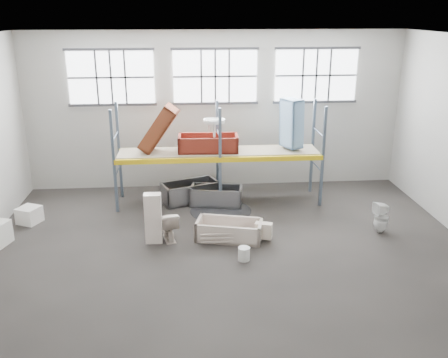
{
  "coord_description": "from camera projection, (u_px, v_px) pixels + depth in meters",
  "views": [
    {
      "loc": [
        -0.97,
        -10.54,
        5.58
      ],
      "look_at": [
        0.0,
        1.5,
        1.4
      ],
      "focal_mm": 39.43,
      "sensor_mm": 36.0,
      "label": 1
    }
  ],
  "objects": [
    {
      "name": "wet_patch",
      "position": [
        221.0,
        211.0,
        14.37
      ],
      "size": [
        1.8,
        1.8,
        0.0
      ],
      "primitive_type": "cylinder",
      "color": "black",
      "rests_on": "floor"
    },
    {
      "name": "window_mid",
      "position": [
        215.0,
        76.0,
        15.3
      ],
      "size": [
        2.6,
        0.04,
        1.6
      ],
      "primitive_type": "cube",
      "color": "white",
      "rests_on": "wall_back"
    },
    {
      "name": "carton_far",
      "position": [
        29.0,
        215.0,
        13.52
      ],
      "size": [
        0.71,
        0.71,
        0.45
      ],
      "primitive_type": "cube",
      "rotation": [
        0.0,
        0.0,
        -0.44
      ],
      "color": "white",
      "rests_on": "floor"
    },
    {
      "name": "rack_upright_lb",
      "position": [
        119.0,
        151.0,
        14.97
      ],
      "size": [
        0.08,
        0.08,
        3.0
      ],
      "primitive_type": "cube",
      "color": "slate",
      "rests_on": "floor"
    },
    {
      "name": "bucket",
      "position": [
        244.0,
        254.0,
        11.5
      ],
      "size": [
        0.33,
        0.33,
        0.32
      ],
      "primitive_type": "cylinder",
      "rotation": [
        0.0,
        0.0,
        0.22
      ],
      "color": "silver",
      "rests_on": "floor"
    },
    {
      "name": "sink_on_shelf",
      "position": [
        214.0,
        136.0,
        14.24
      ],
      "size": [
        0.66,
        0.53,
        0.55
      ],
      "primitive_type": "imported",
      "rotation": [
        0.0,
        0.0,
        -0.08
      ],
      "color": "silver",
      "rests_on": "rust_tub_flat"
    },
    {
      "name": "rack_beam_back",
      "position": [
        217.0,
        149.0,
        15.2
      ],
      "size": [
        6.0,
        0.1,
        0.14
      ],
      "primitive_type": "cube",
      "color": "yellow",
      "rests_on": "floor"
    },
    {
      "name": "floor",
      "position": [
        229.0,
        256.0,
        11.84
      ],
      "size": [
        12.0,
        10.0,
        0.1
      ],
      "primitive_type": "cube",
      "color": "#403B37",
      "rests_on": "ground"
    },
    {
      "name": "rack_beam_front",
      "position": [
        220.0,
        160.0,
        14.07
      ],
      "size": [
        6.0,
        0.1,
        0.14
      ],
      "primitive_type": "cube",
      "color": "yellow",
      "rests_on": "floor"
    },
    {
      "name": "window_right",
      "position": [
        316.0,
        75.0,
        15.54
      ],
      "size": [
        2.6,
        0.04,
        1.6
      ],
      "primitive_type": "cube",
      "color": "white",
      "rests_on": "wall_back"
    },
    {
      "name": "sink_in_tub",
      "position": [
        250.0,
        237.0,
        12.37
      ],
      "size": [
        0.52,
        0.52,
        0.17
      ],
      "primitive_type": "imported",
      "rotation": [
        0.0,
        0.0,
        -0.08
      ],
      "color": "beige",
      "rests_on": "bathtub_beige"
    },
    {
      "name": "ceiling",
      "position": [
        230.0,
        36.0,
        10.17
      ],
      "size": [
        12.0,
        10.0,
        0.1
      ],
      "primitive_type": "cube",
      "color": "silver",
      "rests_on": "ground"
    },
    {
      "name": "toilet_beige",
      "position": [
        168.0,
        225.0,
        12.48
      ],
      "size": [
        0.59,
        0.83,
        0.77
      ],
      "primitive_type": "imported",
      "rotation": [
        0.0,
        0.0,
        3.36
      ],
      "color": "silver",
      "rests_on": "floor"
    },
    {
      "name": "rust_tub_tilted",
      "position": [
        159.0,
        129.0,
        14.26
      ],
      "size": [
        1.29,
        0.88,
        1.46
      ],
      "primitive_type": null,
      "rotation": [
        0.0,
        -0.96,
        -0.16
      ],
      "color": "maroon",
      "rests_on": "shelf_deck"
    },
    {
      "name": "rack_upright_la",
      "position": [
        114.0,
        162.0,
        13.84
      ],
      "size": [
        0.08,
        0.08,
        3.0
      ],
      "primitive_type": "cube",
      "color": "slate",
      "rests_on": "floor"
    },
    {
      "name": "bathtub_beige",
      "position": [
        229.0,
        230.0,
        12.55
      ],
      "size": [
        1.8,
        1.16,
        0.49
      ],
      "primitive_type": null,
      "rotation": [
        0.0,
        0.0,
        -0.25
      ],
      "color": "beige",
      "rests_on": "floor"
    },
    {
      "name": "toilet_white",
      "position": [
        381.0,
        217.0,
        12.88
      ],
      "size": [
        0.45,
        0.45,
        0.83
      ],
      "primitive_type": "imported",
      "rotation": [
        0.0,
        0.0,
        -1.36
      ],
      "color": "white",
      "rests_on": "floor"
    },
    {
      "name": "rack_upright_rb",
      "position": [
        313.0,
        147.0,
        15.42
      ],
      "size": [
        0.08,
        0.08,
        3.0
      ],
      "primitive_type": "cube",
      "color": "slate",
      "rests_on": "floor"
    },
    {
      "name": "cistern_spare",
      "position": [
        263.0,
        231.0,
        12.43
      ],
      "size": [
        0.47,
        0.34,
        0.41
      ],
      "primitive_type": "cube",
      "rotation": [
        0.0,
        0.0,
        -0.34
      ],
      "color": "beige",
      "rests_on": "bathtub_beige"
    },
    {
      "name": "rack_upright_ra",
      "position": [
        323.0,
        157.0,
        14.29
      ],
      "size": [
        0.08,
        0.08,
        3.0
      ],
      "primitive_type": "cube",
      "color": "slate",
      "rests_on": "floor"
    },
    {
      "name": "wall_front",
      "position": [
        265.0,
        265.0,
        6.25
      ],
      "size": [
        12.0,
        0.1,
        5.0
      ],
      "primitive_type": "cube",
      "color": "#B9B6AC",
      "rests_on": "ground"
    },
    {
      "name": "wall_back",
      "position": [
        215.0,
        111.0,
        15.76
      ],
      "size": [
        12.0,
        0.1,
        5.0
      ],
      "primitive_type": "cube",
      "color": "#B5B1A8",
      "rests_on": "ground"
    },
    {
      "name": "steel_tub_left",
      "position": [
        190.0,
        192.0,
        15.0
      ],
      "size": [
        1.84,
        1.33,
        0.61
      ],
      "primitive_type": null,
      "rotation": [
        0.0,
        0.0,
        0.37
      ],
      "color": "#939499",
      "rests_on": "floor"
    },
    {
      "name": "shelf_deck",
      "position": [
        219.0,
        151.0,
        14.61
      ],
      "size": [
        5.9,
        1.1,
        0.03
      ],
      "primitive_type": "cube",
      "color": "gray",
      "rests_on": "floor"
    },
    {
      "name": "rust_tub_flat",
      "position": [
        208.0,
        143.0,
        14.54
      ],
      "size": [
        1.79,
        0.89,
        0.5
      ],
      "primitive_type": null,
      "rotation": [
        0.0,
        0.0,
        -0.04
      ],
      "color": "maroon",
      "rests_on": "shelf_deck"
    },
    {
      "name": "rack_upright_ma",
      "position": [
        220.0,
        160.0,
        14.07
      ],
      "size": [
        0.08,
        0.08,
        3.0
      ],
      "primitive_type": "cube",
      "color": "slate",
      "rests_on": "floor"
    },
    {
      "name": "rack_upright_mb",
      "position": [
        217.0,
        149.0,
        15.2
      ],
      "size": [
        0.08,
        0.08,
        3.0
      ],
      "primitive_type": "cube",
      "color": "slate",
      "rests_on": "floor"
    },
    {
      "name": "window_left",
      "position": [
        111.0,
        77.0,
        15.06
      ],
      "size": [
        2.6,
        0.04,
        1.6
      ],
      "primitive_type": "cube",
      "color": "white",
      "rests_on": "wall_back"
    },
    {
      "name": "cistern_tall",
      "position": [
        153.0,
        218.0,
        12.25
      ],
      "size": [
        0.42,
        0.28,
        1.29
      ],
      "primitive_type": "cube",
      "rotation": [
        0.0,
        0.0,
        -0.02
      ],
      "color": "#F4DECF",
      "rests_on": "floor"
    },
    {
      "name": "steel_tub_right",
      "position": [
        216.0,
        196.0,
        14.77
      ],
      "size": [
        1.63,
        0.98,
        0.56
      ],
      "primitive_type": null,
      "rotation": [
        0.0,
        0.0,
        -0.19
      ],
      "color": "#9899A0",
      "rests_on": "floor"
    },
    {
      "name": "blue_tub_upright",
      "position": [
        292.0,
        123.0,
        14.51
      ],
      "size": [
        0.69,
        0.81,
        1.46
      ],
      "primitive_type": null,
      "rotation": [
        0.0,
        1.54,
        0.42
      ],
      "color": "#7DA9D4",
      "rests_on": "shelf_deck"
    }
  ]
}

